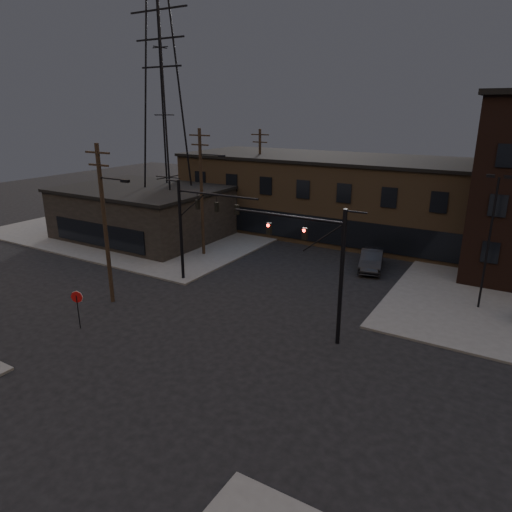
{
  "coord_description": "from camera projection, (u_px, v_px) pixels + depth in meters",
  "views": [
    {
      "loc": [
        14.71,
        -18.4,
        13.07
      ],
      "look_at": [
        -0.57,
        6.99,
        3.5
      ],
      "focal_mm": 32.0,
      "sensor_mm": 36.0,
      "label": 1
    }
  ],
  "objects": [
    {
      "name": "sidewalk_nw",
      "position": [
        168.0,
        222.0,
        54.94
      ],
      "size": [
        30.0,
        30.0,
        0.15
      ],
      "primitive_type": "cube",
      "color": "#474744",
      "rests_on": "ground"
    },
    {
      "name": "utility_pole_far",
      "position": [
        260.0,
        177.0,
        51.3
      ],
      "size": [
        2.2,
        0.28,
        11.0
      ],
      "color": "black",
      "rests_on": "ground"
    },
    {
      "name": "car_crossing",
      "position": [
        371.0,
        260.0,
        38.79
      ],
      "size": [
        2.96,
        5.42,
        1.69
      ],
      "primitive_type": "imported",
      "rotation": [
        0.0,
        0.0,
        0.24
      ],
      "color": "black",
      "rests_on": "ground"
    },
    {
      "name": "utility_pole_mid",
      "position": [
        202.0,
        190.0,
        40.89
      ],
      "size": [
        3.7,
        0.28,
        11.5
      ],
      "color": "black",
      "rests_on": "ground"
    },
    {
      "name": "utility_pole_near",
      "position": [
        105.0,
        221.0,
        30.69
      ],
      "size": [
        3.7,
        0.28,
        11.0
      ],
      "color": "black",
      "rests_on": "ground"
    },
    {
      "name": "traffic_signal_far",
      "position": [
        193.0,
        221.0,
        34.51
      ],
      "size": [
        7.12,
        0.24,
        8.0
      ],
      "color": "black",
      "rests_on": "ground"
    },
    {
      "name": "transmission_tower",
      "position": [
        164.0,
        115.0,
        45.9
      ],
      "size": [
        7.0,
        7.0,
        25.0
      ],
      "primitive_type": null,
      "color": "black",
      "rests_on": "ground"
    },
    {
      "name": "building_row",
      "position": [
        364.0,
        200.0,
        47.84
      ],
      "size": [
        40.0,
        12.0,
        8.0
      ],
      "primitive_type": "cube",
      "color": "#4F3E2A",
      "rests_on": "ground"
    },
    {
      "name": "ground",
      "position": [
        202.0,
        347.0,
        26.24
      ],
      "size": [
        140.0,
        140.0,
        0.0
      ],
      "primitive_type": "plane",
      "color": "black",
      "rests_on": "ground"
    },
    {
      "name": "building_left",
      "position": [
        143.0,
        214.0,
        48.32
      ],
      "size": [
        16.0,
        12.0,
        5.0
      ],
      "primitive_type": "cube",
      "color": "black",
      "rests_on": "ground"
    },
    {
      "name": "stop_sign",
      "position": [
        77.0,
        301.0,
        27.97
      ],
      "size": [
        0.72,
        0.33,
        2.48
      ],
      "color": "black",
      "rests_on": "ground"
    },
    {
      "name": "traffic_signal_near",
      "position": [
        323.0,
        260.0,
        25.76
      ],
      "size": [
        7.12,
        0.24,
        8.0
      ],
      "color": "black",
      "rests_on": "ground"
    },
    {
      "name": "lot_light_a",
      "position": [
        490.0,
        231.0,
        29.58
      ],
      "size": [
        1.5,
        0.28,
        9.14
      ],
      "color": "black",
      "rests_on": "ground"
    },
    {
      "name": "parked_car_lot_b",
      "position": [
        509.0,
        261.0,
        38.44
      ],
      "size": [
        5.33,
        3.7,
        1.43
      ],
      "primitive_type": "imported",
      "rotation": [
        0.0,
        0.0,
        1.19
      ],
      "color": "#AEAEB0",
      "rests_on": "sidewalk_ne"
    }
  ]
}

